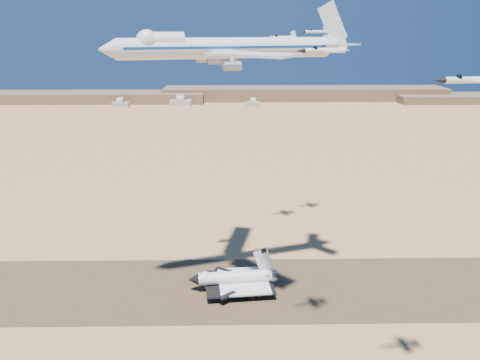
{
  "coord_description": "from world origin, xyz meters",
  "views": [
    {
      "loc": [
        11.38,
        -167.71,
        100.49
      ],
      "look_at": [
        14.33,
        8.0,
        43.86
      ],
      "focal_mm": 35.0,
      "sensor_mm": 36.0,
      "label": 1
    }
  ],
  "objects_px": {
    "carrier_747": "(221,48)",
    "chase_jet_a": "(324,50)",
    "crew_a": "(251,296)",
    "shuttle": "(234,279)",
    "chase_jet_d": "(282,37)",
    "chase_jet_e": "(316,32)",
    "chase_jet_b": "(470,80)",
    "crew_c": "(259,297)",
    "crew_b": "(253,298)"
  },
  "relations": [
    {
      "from": "carrier_747",
      "to": "crew_c",
      "type": "xyz_separation_m",
      "value": [
        14.01,
        -2.55,
        -93.74
      ]
    },
    {
      "from": "crew_a",
      "to": "chase_jet_d",
      "type": "bearing_deg",
      "value": -20.74
    },
    {
      "from": "crew_a",
      "to": "chase_jet_a",
      "type": "distance_m",
      "value": 103.47
    },
    {
      "from": "crew_a",
      "to": "shuttle",
      "type": "bearing_deg",
      "value": 36.75
    },
    {
      "from": "carrier_747",
      "to": "chase_jet_a",
      "type": "bearing_deg",
      "value": -72.69
    },
    {
      "from": "crew_a",
      "to": "chase_jet_b",
      "type": "distance_m",
      "value": 117.2
    },
    {
      "from": "shuttle",
      "to": "crew_b",
      "type": "relative_size",
      "value": 20.37
    },
    {
      "from": "carrier_747",
      "to": "crew_b",
      "type": "distance_m",
      "value": 94.45
    },
    {
      "from": "crew_a",
      "to": "chase_jet_b",
      "type": "height_order",
      "value": "chase_jet_b"
    },
    {
      "from": "crew_a",
      "to": "chase_jet_a",
      "type": "bearing_deg",
      "value": -162.01
    },
    {
      "from": "crew_b",
      "to": "chase_jet_d",
      "type": "distance_m",
      "value": 112.01
    },
    {
      "from": "chase_jet_d",
      "to": "chase_jet_e",
      "type": "bearing_deg",
      "value": 18.39
    },
    {
      "from": "crew_c",
      "to": "carrier_747",
      "type": "bearing_deg",
      "value": 53.71
    },
    {
      "from": "crew_b",
      "to": "crew_c",
      "type": "bearing_deg",
      "value": -101.83
    },
    {
      "from": "chase_jet_a",
      "to": "crew_c",
      "type": "bearing_deg",
      "value": 93.64
    },
    {
      "from": "crew_a",
      "to": "chase_jet_e",
      "type": "height_order",
      "value": "chase_jet_e"
    },
    {
      "from": "carrier_747",
      "to": "chase_jet_b",
      "type": "distance_m",
      "value": 83.52
    },
    {
      "from": "shuttle",
      "to": "chase_jet_d",
      "type": "distance_m",
      "value": 105.99
    },
    {
      "from": "shuttle",
      "to": "chase_jet_e",
      "type": "xyz_separation_m",
      "value": [
        38.16,
        58.35,
        94.89
      ]
    },
    {
      "from": "shuttle",
      "to": "carrier_747",
      "type": "xyz_separation_m",
      "value": [
        -4.26,
        -5.03,
        89.9
      ]
    },
    {
      "from": "crew_c",
      "to": "chase_jet_d",
      "type": "distance_m",
      "value": 111.38
    },
    {
      "from": "crew_b",
      "to": "chase_jet_d",
      "type": "xyz_separation_m",
      "value": [
        14.35,
        55.39,
        96.29
      ]
    },
    {
      "from": "crew_c",
      "to": "chase_jet_d",
      "type": "xyz_separation_m",
      "value": [
        11.7,
        54.7,
        96.32
      ]
    },
    {
      "from": "crew_b",
      "to": "chase_jet_a",
      "type": "relative_size",
      "value": 0.13
    },
    {
      "from": "shuttle",
      "to": "chase_jet_d",
      "type": "bearing_deg",
      "value": 60.05
    },
    {
      "from": "shuttle",
      "to": "crew_c",
      "type": "xyz_separation_m",
      "value": [
        9.75,
        -7.57,
        -3.83
      ]
    },
    {
      "from": "chase_jet_b",
      "to": "chase_jet_d",
      "type": "bearing_deg",
      "value": 95.49
    },
    {
      "from": "carrier_747",
      "to": "chase_jet_d",
      "type": "xyz_separation_m",
      "value": [
        25.71,
        52.15,
        2.58
      ]
    },
    {
      "from": "chase_jet_e",
      "to": "chase_jet_b",
      "type": "bearing_deg",
      "value": -102.11
    },
    {
      "from": "chase_jet_b",
      "to": "chase_jet_a",
      "type": "bearing_deg",
      "value": 130.14
    },
    {
      "from": "chase_jet_d",
      "to": "crew_b",
      "type": "bearing_deg",
      "value": -120.04
    },
    {
      "from": "shuttle",
      "to": "chase_jet_b",
      "type": "bearing_deg",
      "value": -60.13
    },
    {
      "from": "shuttle",
      "to": "crew_a",
      "type": "relative_size",
      "value": 21.93
    },
    {
      "from": "carrier_747",
      "to": "crew_c",
      "type": "relative_size",
      "value": 50.45
    },
    {
      "from": "carrier_747",
      "to": "crew_a",
      "type": "distance_m",
      "value": 94.39
    },
    {
      "from": "chase_jet_b",
      "to": "shuttle",
      "type": "bearing_deg",
      "value": 117.48
    },
    {
      "from": "shuttle",
      "to": "chase_jet_a",
      "type": "distance_m",
      "value": 104.05
    },
    {
      "from": "crew_b",
      "to": "chase_jet_e",
      "type": "relative_size",
      "value": 0.13
    },
    {
      "from": "crew_a",
      "to": "chase_jet_d",
      "type": "height_order",
      "value": "chase_jet_d"
    },
    {
      "from": "shuttle",
      "to": "chase_jet_b",
      "type": "xyz_separation_m",
      "value": [
        49.05,
        -69.2,
        85.83
      ]
    },
    {
      "from": "carrier_747",
      "to": "crew_a",
      "type": "height_order",
      "value": "carrier_747"
    },
    {
      "from": "carrier_747",
      "to": "chase_jet_d",
      "type": "distance_m",
      "value": 58.2
    },
    {
      "from": "crew_a",
      "to": "crew_b",
      "type": "bearing_deg",
      "value": -152.19
    },
    {
      "from": "chase_jet_a",
      "to": "chase_jet_b",
      "type": "distance_m",
      "value": 35.77
    },
    {
      "from": "carrier_747",
      "to": "chase_jet_e",
      "type": "bearing_deg",
      "value": 39.82
    },
    {
      "from": "shuttle",
      "to": "crew_c",
      "type": "distance_m",
      "value": 12.93
    },
    {
      "from": "carrier_747",
      "to": "chase_jet_a",
      "type": "relative_size",
      "value": 6.21
    },
    {
      "from": "carrier_747",
      "to": "chase_jet_b",
      "type": "xyz_separation_m",
      "value": [
        53.31,
        -64.17,
        -4.07
      ]
    },
    {
      "from": "chase_jet_b",
      "to": "chase_jet_d",
      "type": "distance_m",
      "value": 119.73
    },
    {
      "from": "crew_b",
      "to": "chase_jet_a",
      "type": "distance_m",
      "value": 102.84
    }
  ]
}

